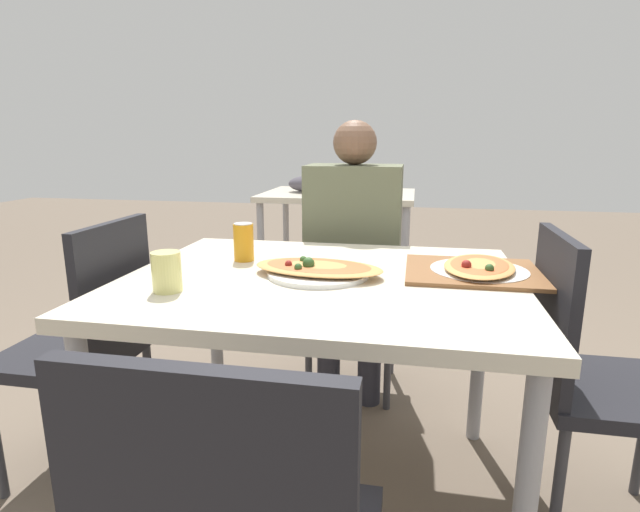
{
  "coord_description": "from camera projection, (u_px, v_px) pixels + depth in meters",
  "views": [
    {
      "loc": [
        0.26,
        -1.39,
        1.13
      ],
      "look_at": [
        -0.01,
        0.0,
        0.79
      ],
      "focal_mm": 28.0,
      "sensor_mm": 36.0,
      "label": 1
    }
  ],
  "objects": [
    {
      "name": "ground_plane",
      "position": [
        322.0,
        491.0,
        1.64
      ],
      "size": [
        14.0,
        14.0,
        0.0
      ],
      "primitive_type": "plane",
      "color": "#6B5B4C"
    },
    {
      "name": "dining_table",
      "position": [
        322.0,
        299.0,
        1.48
      ],
      "size": [
        1.15,
        0.93,
        0.73
      ],
      "color": "beige",
      "rests_on": "ground_plane"
    },
    {
      "name": "chair_far_seated",
      "position": [
        355.0,
        279.0,
        2.28
      ],
      "size": [
        0.4,
        0.4,
        0.88
      ],
      "rotation": [
        0.0,
        0.0,
        3.14
      ],
      "color": "black",
      "rests_on": "ground_plane"
    },
    {
      "name": "chair_side_left",
      "position": [
        88.0,
        338.0,
        1.62
      ],
      "size": [
        0.4,
        0.4,
        0.88
      ],
      "rotation": [
        0.0,
        0.0,
        1.57
      ],
      "color": "black",
      "rests_on": "ground_plane"
    },
    {
      "name": "chair_side_right",
      "position": [
        591.0,
        369.0,
        1.4
      ],
      "size": [
        0.4,
        0.4,
        0.88
      ],
      "rotation": [
        0.0,
        0.0,
        -1.57
      ],
      "color": "black",
      "rests_on": "ground_plane"
    },
    {
      "name": "person_seated",
      "position": [
        353.0,
        240.0,
        2.13
      ],
      "size": [
        0.4,
        0.27,
        1.2
      ],
      "rotation": [
        0.0,
        0.0,
        3.14
      ],
      "color": "#2D2D38",
      "rests_on": "ground_plane"
    },
    {
      "name": "pizza_main",
      "position": [
        318.0,
        269.0,
        1.47
      ],
      "size": [
        0.41,
        0.3,
        0.06
      ],
      "color": "white",
      "rests_on": "dining_table"
    },
    {
      "name": "soda_can",
      "position": [
        244.0,
        242.0,
        1.64
      ],
      "size": [
        0.07,
        0.07,
        0.12
      ],
      "color": "orange",
      "rests_on": "dining_table"
    },
    {
      "name": "drink_glass",
      "position": [
        167.0,
        272.0,
        1.31
      ],
      "size": [
        0.08,
        0.08,
        0.11
      ],
      "color": "#E0DB7F",
      "rests_on": "dining_table"
    },
    {
      "name": "serving_tray",
      "position": [
        472.0,
        272.0,
        1.49
      ],
      "size": [
        0.39,
        0.34,
        0.01
      ],
      "color": "brown",
      "rests_on": "dining_table"
    },
    {
      "name": "pizza_second",
      "position": [
        479.0,
        268.0,
        1.49
      ],
      "size": [
        0.29,
        0.34,
        0.05
      ],
      "color": "white",
      "rests_on": "dining_table"
    },
    {
      "name": "background_table",
      "position": [
        334.0,
        200.0,
        3.7
      ],
      "size": [
        1.1,
        0.8,
        0.85
      ],
      "color": "beige",
      "rests_on": "ground_plane"
    }
  ]
}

